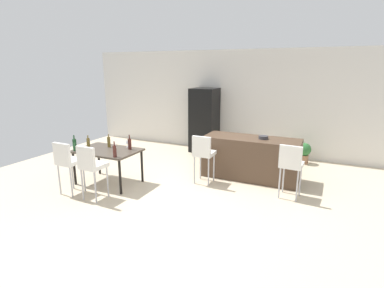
# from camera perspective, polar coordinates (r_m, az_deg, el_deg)

# --- Properties ---
(ground_plane) EXTENTS (10.00, 10.00, 0.00)m
(ground_plane) POSITION_cam_1_polar(r_m,az_deg,el_deg) (6.26, 1.27, -8.43)
(ground_plane) COLOR beige
(back_wall) EXTENTS (10.00, 0.12, 2.90)m
(back_wall) POSITION_cam_1_polar(r_m,az_deg,el_deg) (8.83, 9.83, 7.76)
(back_wall) COLOR silver
(back_wall) RESTS_ON ground_plane
(kitchen_island) EXTENTS (2.07, 0.77, 0.92)m
(kitchen_island) POSITION_cam_1_polar(r_m,az_deg,el_deg) (6.85, 11.00, -2.60)
(kitchen_island) COLOR #4C3828
(kitchen_island) RESTS_ON ground_plane
(bar_chair_left) EXTENTS (0.41, 0.41, 1.05)m
(bar_chair_left) POSITION_cam_1_polar(r_m,az_deg,el_deg) (6.33, 2.14, -1.48)
(bar_chair_left) COLOR white
(bar_chair_left) RESTS_ON ground_plane
(bar_chair_middle) EXTENTS (0.43, 0.43, 1.05)m
(bar_chair_middle) POSITION_cam_1_polar(r_m,az_deg,el_deg) (5.90, 18.13, -3.40)
(bar_chair_middle) COLOR white
(bar_chair_middle) RESTS_ON ground_plane
(dining_table) EXTENTS (1.31, 0.86, 0.74)m
(dining_table) POSITION_cam_1_polar(r_m,az_deg,el_deg) (6.60, -15.61, -1.62)
(dining_table) COLOR #4C4238
(dining_table) RESTS_ON ground_plane
(dining_chair_near) EXTENTS (0.41, 0.41, 1.05)m
(dining_chair_near) POSITION_cam_1_polar(r_m,az_deg,el_deg) (6.25, -22.42, -2.79)
(dining_chair_near) COLOR white
(dining_chair_near) RESTS_ON ground_plane
(dining_chair_far) EXTENTS (0.41, 0.41, 1.05)m
(dining_chair_far) POSITION_cam_1_polar(r_m,az_deg,el_deg) (5.84, -18.48, -3.60)
(dining_chair_far) COLOR white
(dining_chair_far) RESTS_ON ground_plane
(wine_bottle_far) EXTENTS (0.08, 0.08, 0.33)m
(wine_bottle_far) POSITION_cam_1_polar(r_m,az_deg,el_deg) (6.69, -21.22, -0.10)
(wine_bottle_far) COLOR #194723
(wine_bottle_far) RESTS_ON dining_table
(wine_bottle_right) EXTENTS (0.07, 0.07, 0.28)m
(wine_bottle_right) POSITION_cam_1_polar(r_m,az_deg,el_deg) (6.76, -15.38, 0.40)
(wine_bottle_right) COLOR brown
(wine_bottle_right) RESTS_ON dining_table
(wine_bottle_near) EXTENTS (0.07, 0.07, 0.31)m
(wine_bottle_near) POSITION_cam_1_polar(r_m,az_deg,el_deg) (6.47, -11.65, 0.04)
(wine_bottle_near) COLOR #471E19
(wine_bottle_near) RESTS_ON dining_table
(wine_bottle_inner) EXTENTS (0.07, 0.07, 0.29)m
(wine_bottle_inner) POSITION_cam_1_polar(r_m,az_deg,el_deg) (6.77, -18.93, 0.15)
(wine_bottle_inner) COLOR brown
(wine_bottle_inner) RESTS_ON dining_table
(wine_bottle_end) EXTENTS (0.07, 0.07, 0.31)m
(wine_bottle_end) POSITION_cam_1_polar(r_m,az_deg,el_deg) (5.98, -14.35, -1.31)
(wine_bottle_end) COLOR #471E19
(wine_bottle_end) RESTS_ON dining_table
(wine_glass_left) EXTENTS (0.07, 0.07, 0.17)m
(wine_glass_left) POSITION_cam_1_polar(r_m,az_deg,el_deg) (6.67, -12.14, 0.47)
(wine_glass_left) COLOR silver
(wine_glass_left) RESTS_ON dining_table
(wine_glass_middle) EXTENTS (0.07, 0.07, 0.17)m
(wine_glass_middle) POSITION_cam_1_polar(r_m,az_deg,el_deg) (6.35, -14.28, -0.34)
(wine_glass_middle) COLOR silver
(wine_glass_middle) RESTS_ON dining_table
(refrigerator) EXTENTS (0.72, 0.68, 1.84)m
(refrigerator) POSITION_cam_1_polar(r_m,az_deg,el_deg) (8.83, 2.34, 4.49)
(refrigerator) COLOR black
(refrigerator) RESTS_ON ground_plane
(fruit_bowl) EXTENTS (0.20, 0.20, 0.07)m
(fruit_bowl) POSITION_cam_1_polar(r_m,az_deg,el_deg) (6.67, 13.27, 1.22)
(fruit_bowl) COLOR #333338
(fruit_bowl) RESTS_ON kitchen_island
(potted_plant) EXTENTS (0.34, 0.34, 0.54)m
(potted_plant) POSITION_cam_1_polar(r_m,az_deg,el_deg) (8.30, 20.35, -1.39)
(potted_plant) COLOR #996B4C
(potted_plant) RESTS_ON ground_plane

